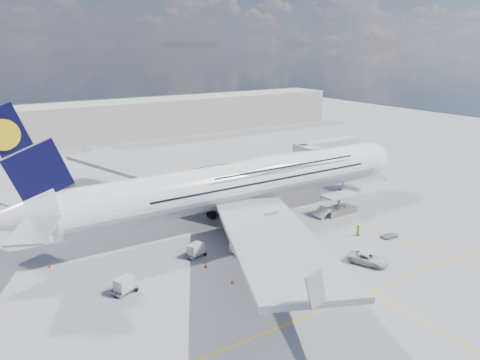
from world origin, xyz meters
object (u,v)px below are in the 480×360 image
cone_wing_right_outer (232,282)px  dolly_row_c (196,250)px  catering_truck_outer (53,177)px  crew_wing (236,254)px  dolly_row_b (244,252)px  crew_nose (321,196)px  crew_loader (345,209)px  cargo_loader (338,207)px  dolly_row_a (124,285)px  cone_wing_left_outer (142,188)px  crew_tug (297,288)px  airliner (241,182)px  catering_truck_inner (142,201)px  cone_nose (386,179)px  cone_wing_right_inner (205,266)px  cone_tail (50,266)px  dolly_back (125,284)px  jet_bridge (324,151)px  service_van (367,259)px  cone_wing_left_inner (127,206)px  dolly_nose_far (389,236)px  crew_van (358,230)px  baggage_tug (239,247)px  dolly_nose_near (280,246)px

cone_wing_right_outer → dolly_row_c: bearing=91.2°
catering_truck_outer → crew_wing: bearing=-62.7°
dolly_row_b → dolly_row_c: (-6.24, 3.26, 0.68)m
crew_nose → crew_loader: bearing=-120.1°
cargo_loader → dolly_row_a: (-42.69, -6.34, -0.18)m
dolly_row_b → cone_wing_left_outer: 38.68m
crew_loader → crew_tug: size_ratio=0.94×
dolly_row_c → cone_wing_right_outer: dolly_row_c is taller
airliner → crew_loader: (17.73, -7.67, -6.12)m
dolly_row_c → catering_truck_inner: size_ratio=0.56×
dolly_row_c → cone_nose: bearing=-7.4°
cargo_loader → cone_wing_right_inner: size_ratio=14.49×
cone_wing_right_inner → cone_wing_right_outer: (0.73, -5.80, -0.04)m
airliner → crew_tug: 27.37m
catering_truck_outer → cone_wing_right_outer: size_ratio=13.57×
catering_truck_outer → crew_loader: (40.82, -48.42, -1.07)m
crew_loader → cone_wing_right_outer: size_ratio=2.94×
cone_tail → dolly_back: bearing=-61.1°
cone_nose → cone_wing_right_outer: bearing=-158.6°
jet_bridge → cone_wing_right_outer: size_ratio=36.80×
cone_wing_left_outer → jet_bridge: bearing=-22.3°
service_van → cone_wing_left_inner: (-20.20, 41.64, -0.50)m
dolly_row_b → cone_wing_left_outer: (-0.56, 38.68, -0.10)m
dolly_row_a → cone_wing_right_outer: size_ratio=6.97×
dolly_row_b → cone_wing_left_outer: cone_wing_left_outer is taller
jet_bridge → crew_tug: jet_bridge is taller
crew_nose → crew_wing: (-28.70, -13.46, -0.05)m
service_van → cone_tail: size_ratio=10.59×
catering_truck_inner → cone_nose: bearing=-18.3°
dolly_nose_far → crew_wing: crew_wing is taller
crew_van → cargo_loader: bearing=-37.3°
dolly_row_a → dolly_nose_far: size_ratio=1.25×
baggage_tug → cone_tail: baggage_tug is taller
dolly_back → cone_tail: (-6.61, 11.98, -0.75)m
catering_truck_outer → cone_wing_right_outer: 60.27m
airliner → cone_wing_left_inner: bearing=130.7°
catering_truck_outer → cone_wing_left_inner: 24.96m
catering_truck_inner → cone_wing_right_inner: bearing=-99.5°
catering_truck_outer → crew_nose: size_ratio=4.21×
crew_nose → cone_wing_left_outer: bearing=118.3°
crew_wing → dolly_row_a: bearing=96.0°
dolly_row_a → cone_wing_right_outer: (12.51, -5.31, -0.83)m
dolly_row_c → cone_wing_left_outer: (5.68, 35.42, -0.78)m
cargo_loader → dolly_row_a: size_ratio=2.40×
dolly_nose_near → cone_wing_right_outer: bearing=-149.0°
cone_wing_right_outer → airliner: bearing=54.0°
dolly_row_b → service_van: bearing=-33.1°
cone_wing_right_outer → service_van: bearing=-16.5°
dolly_row_b → dolly_row_c: 7.07m
crew_loader → crew_tug: crew_tug is taller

